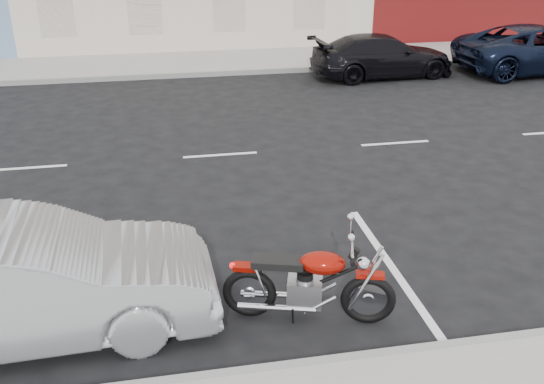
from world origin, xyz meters
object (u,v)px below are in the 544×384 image
Objects in this scene: suv_far at (540,49)px; motorcycle at (371,289)px; sedan_silver at (23,282)px; car_far at (382,56)px.

motorcycle is at bearing 138.41° from suv_far.
sedan_silver is 14.60m from car_far.
sedan_silver reaches higher than suv_far.
motorcycle is 0.47× the size of sedan_silver.
sedan_silver is 18.01m from suv_far.
suv_far is at bearing -98.39° from car_far.
suv_far reaches higher than car_far.
motorcycle is 13.05m from car_far.
suv_far is at bearing -53.52° from sedan_silver.
motorcycle is at bearing 154.87° from car_far.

